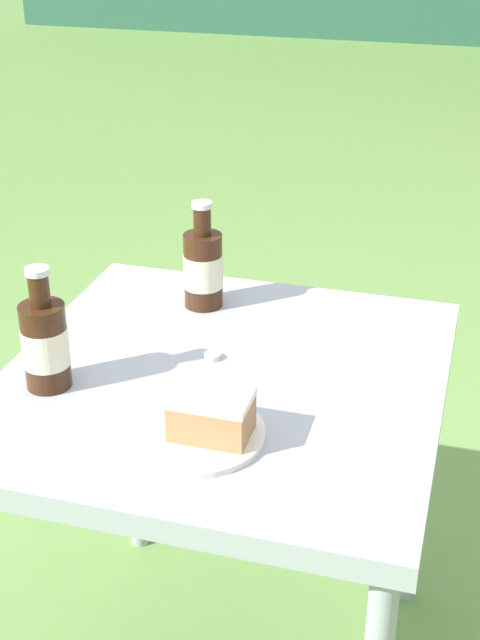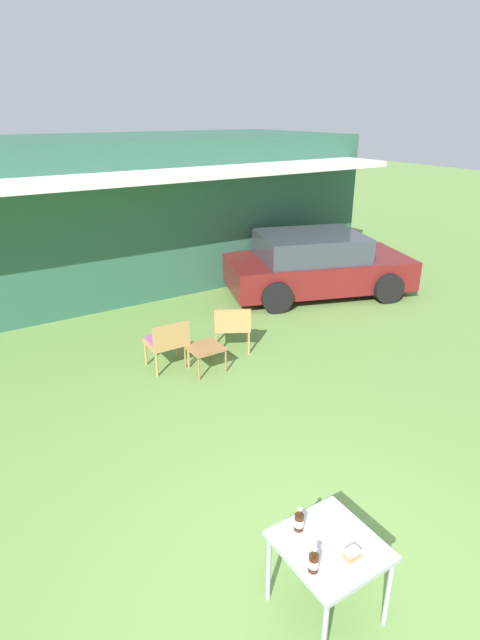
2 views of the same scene
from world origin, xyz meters
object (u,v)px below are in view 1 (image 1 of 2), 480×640
cola_bottle_far (45,343)px  cola_bottle_near (203,267)px  cake_on_plate (204,422)px  patio_table (224,415)px

cola_bottle_far → cola_bottle_near: bearing=66.9°
cake_on_plate → cola_bottle_near: size_ratio=1.02×
patio_table → cake_on_plate: cake_on_plate is taller
cola_bottle_near → cola_bottle_far: 0.38m
patio_table → cola_bottle_near: size_ratio=3.61×
patio_table → cola_bottle_near: bearing=115.1°
patio_table → cake_on_plate: bearing=-81.5°
patio_table → cake_on_plate: size_ratio=3.54×
cola_bottle_far → cake_on_plate: bearing=-14.2°
cake_on_plate → cola_bottle_far: (-0.29, 0.07, 0.05)m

